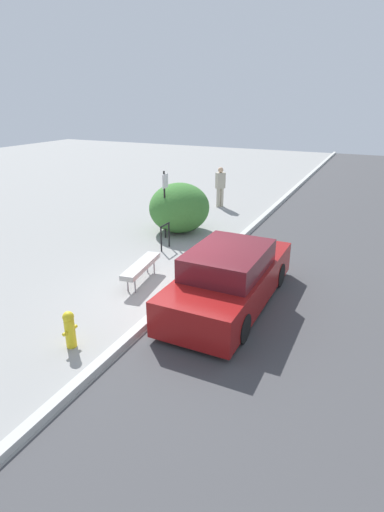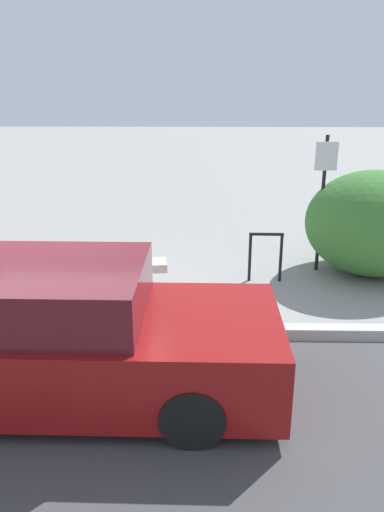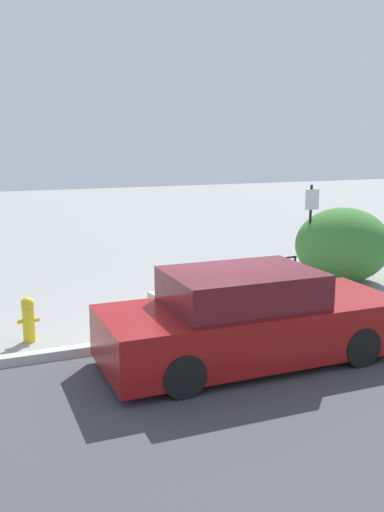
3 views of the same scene
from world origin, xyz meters
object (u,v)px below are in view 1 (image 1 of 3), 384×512
object	(u,v)px
fire_hydrant	(70,328)
parked_car_near	(230,278)
bench	(141,266)
bike_rack	(165,234)
pedestrian	(220,186)
sign_post	(165,199)

from	to	relation	value
fire_hydrant	parked_car_near	size ratio (longest dim) A/B	0.17
parked_car_near	bench	bearing A→B (deg)	87.84
bike_rack	fire_hydrant	world-z (taller)	bike_rack
fire_hydrant	pedestrian	xyz separation A→B (m)	(11.25, 1.38, 0.53)
fire_hydrant	parked_car_near	xyz separation A→B (m)	(2.97, -2.16, 0.24)
fire_hydrant	parked_car_near	distance (m)	3.68
bike_rack	bench	bearing A→B (deg)	-165.29
bike_rack	pedestrian	size ratio (longest dim) A/B	0.47
bench	fire_hydrant	distance (m)	3.10
pedestrian	parked_car_near	size ratio (longest dim) A/B	0.38
sign_post	parked_car_near	world-z (taller)	sign_post
bike_rack	sign_post	distance (m)	1.41
fire_hydrant	sign_post	bearing A→B (deg)	12.93
bike_rack	parked_car_near	distance (m)	4.04
bike_rack	pedestrian	xyz separation A→B (m)	(5.73, 0.41, 0.43)
sign_post	pedestrian	world-z (taller)	sign_post
parked_car_near	bike_rack	bearing A→B (deg)	51.31
bike_rack	sign_post	xyz separation A→B (m)	(0.96, 0.52, 0.88)
parked_car_near	sign_post	bearing A→B (deg)	46.55
bench	sign_post	distance (m)	3.71
bench	parked_car_near	xyz separation A→B (m)	(-0.12, -2.49, 0.19)
sign_post	fire_hydrant	xyz separation A→B (m)	(-6.49, -1.49, -0.98)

